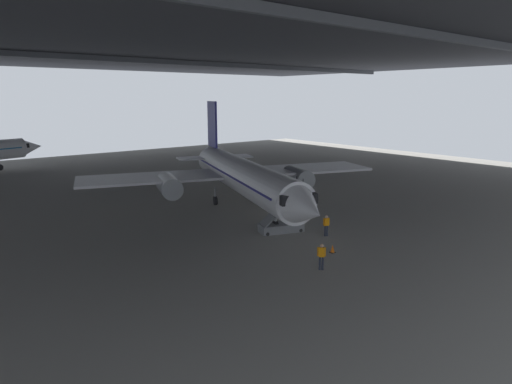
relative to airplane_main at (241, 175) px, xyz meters
name	(u,v)px	position (x,y,z in m)	size (l,w,h in m)	color
ground_plane	(252,213)	(-0.54, -2.38, -3.24)	(110.00, 110.00, 0.00)	gray
hangar_structure	(175,41)	(-0.63, 11.40, 13.72)	(121.00, 99.00, 17.61)	#4C4F54
airplane_main	(241,175)	(0.00, 0.00, 0.00)	(31.38, 31.64, 10.35)	white
boarding_stairs	(282,223)	(-2.46, -8.74, -2.53)	(4.21, 2.61, 4.43)	slate
crew_worker_near_nose	(321,255)	(-6.07, -16.52, -2.24)	(0.40, 0.43, 1.75)	#232838
crew_worker_by_stairs	(326,224)	(-0.53, -11.88, -2.26)	(0.52, 0.33, 1.72)	#232838
traffic_cone_orange	(333,249)	(-3.06, -14.81, -2.95)	(0.36, 0.36, 0.60)	black
baggage_tug	(260,179)	(9.32, 8.55, -2.72)	(1.75, 2.43, 0.90)	yellow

